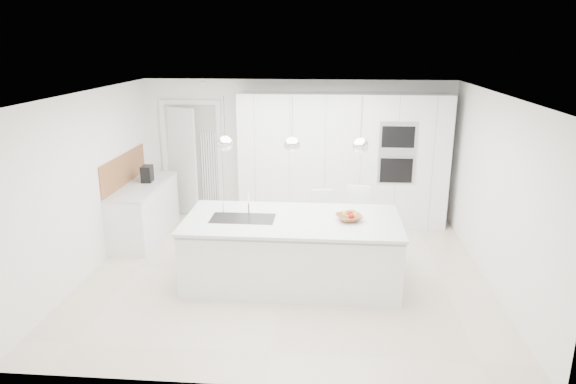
# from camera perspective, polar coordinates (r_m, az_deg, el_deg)

# --- Properties ---
(floor) EXTENTS (5.50, 5.50, 0.00)m
(floor) POSITION_cam_1_polar(r_m,az_deg,el_deg) (7.35, -0.19, -8.92)
(floor) COLOR beige
(floor) RESTS_ON ground
(wall_back) EXTENTS (5.50, 0.00, 5.50)m
(wall_back) POSITION_cam_1_polar(r_m,az_deg,el_deg) (9.32, 1.10, 4.72)
(wall_back) COLOR white
(wall_back) RESTS_ON ground
(wall_left) EXTENTS (0.00, 5.00, 5.00)m
(wall_left) POSITION_cam_1_polar(r_m,az_deg,el_deg) (7.63, -21.24, 0.92)
(wall_left) COLOR white
(wall_left) RESTS_ON ground
(ceiling) EXTENTS (5.50, 5.50, 0.00)m
(ceiling) POSITION_cam_1_polar(r_m,az_deg,el_deg) (6.67, -0.21, 10.87)
(ceiling) COLOR white
(ceiling) RESTS_ON wall_back
(tall_cabinets) EXTENTS (3.60, 0.60, 2.30)m
(tall_cabinets) POSITION_cam_1_polar(r_m,az_deg,el_deg) (9.04, 6.05, 3.60)
(tall_cabinets) COLOR white
(tall_cabinets) RESTS_ON floor
(oven_stack) EXTENTS (0.62, 0.04, 1.05)m
(oven_stack) POSITION_cam_1_polar(r_m,az_deg,el_deg) (8.76, 12.04, 4.26)
(oven_stack) COLOR #A5A5A8
(oven_stack) RESTS_ON tall_cabinets
(doorway_frame) EXTENTS (1.11, 0.08, 2.13)m
(doorway_frame) POSITION_cam_1_polar(r_m,az_deg,el_deg) (9.66, -10.57, 3.49)
(doorway_frame) COLOR white
(doorway_frame) RESTS_ON floor
(hallway_door) EXTENTS (0.76, 0.38, 2.00)m
(hallway_door) POSITION_cam_1_polar(r_m,az_deg,el_deg) (9.68, -12.07, 3.32)
(hallway_door) COLOR white
(hallway_door) RESTS_ON floor
(radiator) EXTENTS (0.32, 0.04, 1.40)m
(radiator) POSITION_cam_1_polar(r_m,az_deg,el_deg) (9.61, -8.68, 2.45)
(radiator) COLOR white
(radiator) RESTS_ON floor
(left_base_cabinets) EXTENTS (0.60, 1.80, 0.86)m
(left_base_cabinets) POSITION_cam_1_polar(r_m,az_deg,el_deg) (8.80, -15.62, -2.15)
(left_base_cabinets) COLOR white
(left_base_cabinets) RESTS_ON floor
(left_worktop) EXTENTS (0.62, 1.82, 0.04)m
(left_worktop) POSITION_cam_1_polar(r_m,az_deg,el_deg) (8.67, -15.85, 0.67)
(left_worktop) COLOR silver
(left_worktop) RESTS_ON left_base_cabinets
(oak_backsplash) EXTENTS (0.02, 1.80, 0.50)m
(oak_backsplash) POSITION_cam_1_polar(r_m,az_deg,el_deg) (8.71, -17.77, 2.41)
(oak_backsplash) COLOR #9D6134
(oak_backsplash) RESTS_ON wall_left
(island_base) EXTENTS (2.80, 1.20, 0.86)m
(island_base) POSITION_cam_1_polar(r_m,az_deg,el_deg) (6.89, 0.43, -6.79)
(island_base) COLOR white
(island_base) RESTS_ON floor
(island_worktop) EXTENTS (2.84, 1.40, 0.04)m
(island_worktop) POSITION_cam_1_polar(r_m,az_deg,el_deg) (6.77, 0.47, -3.13)
(island_worktop) COLOR silver
(island_worktop) RESTS_ON island_base
(island_sink) EXTENTS (0.84, 0.44, 0.18)m
(island_sink) POSITION_cam_1_polar(r_m,az_deg,el_deg) (6.82, -5.03, -3.58)
(island_sink) COLOR #3F3F42
(island_sink) RESTS_ON island_worktop
(island_tap) EXTENTS (0.02, 0.02, 0.30)m
(island_tap) POSITION_cam_1_polar(r_m,az_deg,el_deg) (6.92, -4.40, -1.24)
(island_tap) COLOR white
(island_tap) RESTS_ON island_worktop
(pendant_left) EXTENTS (0.20, 0.20, 0.20)m
(pendant_left) POSITION_cam_1_polar(r_m,az_deg,el_deg) (6.57, -7.00, 5.37)
(pendant_left) COLOR white
(pendant_left) RESTS_ON ceiling
(pendant_mid) EXTENTS (0.20, 0.20, 0.20)m
(pendant_mid) POSITION_cam_1_polar(r_m,az_deg,el_deg) (6.45, 0.46, 5.29)
(pendant_mid) COLOR white
(pendant_mid) RESTS_ON ceiling
(pendant_right) EXTENTS (0.20, 0.20, 0.20)m
(pendant_right) POSITION_cam_1_polar(r_m,az_deg,el_deg) (6.45, 8.04, 5.12)
(pendant_right) COLOR white
(pendant_right) RESTS_ON ceiling
(fruit_bowl) EXTENTS (0.43, 0.43, 0.08)m
(fruit_bowl) POSITION_cam_1_polar(r_m,az_deg,el_deg) (6.72, 6.81, -2.85)
(fruit_bowl) COLOR #9D6134
(fruit_bowl) RESTS_ON island_worktop
(espresso_machine) EXTENTS (0.18, 0.26, 0.27)m
(espresso_machine) POSITION_cam_1_polar(r_m,az_deg,el_deg) (8.80, -15.38, 1.96)
(espresso_machine) COLOR black
(espresso_machine) RESTS_ON left_worktop
(bar_stool_left) EXTENTS (0.39, 0.50, 0.99)m
(bar_stool_left) POSITION_cam_1_polar(r_m,az_deg,el_deg) (7.76, 3.76, -3.55)
(bar_stool_left) COLOR white
(bar_stool_left) RESTS_ON floor
(bar_stool_right) EXTENTS (0.42, 0.54, 1.08)m
(bar_stool_right) POSITION_cam_1_polar(r_m,az_deg,el_deg) (7.68, 7.80, -3.55)
(bar_stool_right) COLOR white
(bar_stool_right) RESTS_ON floor
(apple_a) EXTENTS (0.07, 0.07, 0.07)m
(apple_a) POSITION_cam_1_polar(r_m,az_deg,el_deg) (6.70, 7.08, -2.69)
(apple_a) COLOR #A1120E
(apple_a) RESTS_ON fruit_bowl
(apple_b) EXTENTS (0.08, 0.08, 0.08)m
(apple_b) POSITION_cam_1_polar(r_m,az_deg,el_deg) (6.77, 6.92, -2.45)
(apple_b) COLOR #A1120E
(apple_b) RESTS_ON fruit_bowl
(apple_c) EXTENTS (0.08, 0.08, 0.08)m
(apple_c) POSITION_cam_1_polar(r_m,az_deg,el_deg) (6.71, 7.01, -2.64)
(apple_c) COLOR #A1120E
(apple_c) RESTS_ON fruit_bowl
(banana_bunch) EXTENTS (0.22, 0.16, 0.19)m
(banana_bunch) POSITION_cam_1_polar(r_m,az_deg,el_deg) (6.71, 6.87, -2.30)
(banana_bunch) COLOR yellow
(banana_bunch) RESTS_ON fruit_bowl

